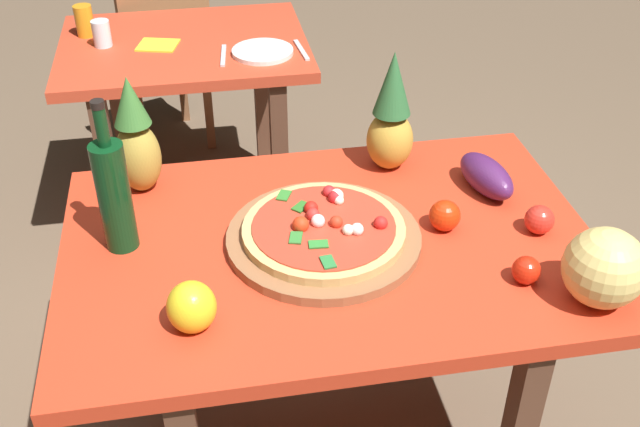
# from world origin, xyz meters

# --- Properties ---
(display_table) EXTENTS (1.26, 0.85, 0.77)m
(display_table) POSITION_xyz_m (0.00, 0.00, 0.67)
(display_table) COLOR brown
(display_table) RESTS_ON ground_plane
(background_table) EXTENTS (0.91, 0.71, 0.77)m
(background_table) POSITION_xyz_m (-0.31, 1.29, 0.64)
(background_table) COLOR brown
(background_table) RESTS_ON ground_plane
(dining_chair) EXTENTS (0.51, 0.51, 0.85)m
(dining_chair) POSITION_xyz_m (-0.42, 1.88, 0.48)
(dining_chair) COLOR #915D3A
(dining_chair) RESTS_ON ground_plane
(pizza_board) EXTENTS (0.46, 0.46, 0.02)m
(pizza_board) POSITION_xyz_m (-0.02, -0.01, 0.78)
(pizza_board) COLOR #915D3A
(pizza_board) RESTS_ON display_table
(pizza) EXTENTS (0.38, 0.38, 0.06)m
(pizza) POSITION_xyz_m (-0.01, -0.00, 0.81)
(pizza) COLOR tan
(pizza) RESTS_ON pizza_board
(wine_bottle) EXTENTS (0.08, 0.08, 0.38)m
(wine_bottle) POSITION_xyz_m (-0.48, 0.07, 0.91)
(wine_bottle) COLOR #0C3818
(wine_bottle) RESTS_ON display_table
(pineapple_left) EXTENTS (0.13, 0.13, 0.33)m
(pineapple_left) POSITION_xyz_m (0.22, 0.31, 0.92)
(pineapple_left) COLOR gold
(pineapple_left) RESTS_ON display_table
(pineapple_right) EXTENTS (0.12, 0.12, 0.32)m
(pineapple_right) POSITION_xyz_m (-0.44, 0.31, 0.91)
(pineapple_right) COLOR #AA9339
(pineapple_right) RESTS_ON display_table
(melon) EXTENTS (0.17, 0.17, 0.17)m
(melon) POSITION_xyz_m (0.52, -0.31, 0.85)
(melon) COLOR #E7CB72
(melon) RESTS_ON display_table
(bell_pepper) EXTENTS (0.10, 0.10, 0.11)m
(bell_pepper) POSITION_xyz_m (-0.33, -0.24, 0.82)
(bell_pepper) COLOR yellow
(bell_pepper) RESTS_ON display_table
(eggplant) EXTENTS (0.14, 0.22, 0.09)m
(eggplant) POSITION_xyz_m (0.44, 0.14, 0.81)
(eggplant) COLOR #4E2054
(eggplant) RESTS_ON display_table
(tomato_at_corner) EXTENTS (0.08, 0.08, 0.08)m
(tomato_at_corner) POSITION_xyz_m (0.28, 0.00, 0.81)
(tomato_at_corner) COLOR red
(tomato_at_corner) RESTS_ON display_table
(tomato_by_bottle) EXTENTS (0.06, 0.06, 0.06)m
(tomato_by_bottle) POSITION_xyz_m (0.40, -0.22, 0.80)
(tomato_by_bottle) COLOR red
(tomato_by_bottle) RESTS_ON display_table
(tomato_beside_pepper) EXTENTS (0.07, 0.07, 0.07)m
(tomato_beside_pepper) POSITION_xyz_m (0.50, -0.05, 0.80)
(tomato_beside_pepper) COLOR red
(tomato_beside_pepper) RESTS_ON display_table
(drinking_glass_juice) EXTENTS (0.07, 0.07, 0.11)m
(drinking_glass_juice) POSITION_xyz_m (-0.66, 1.42, 0.82)
(drinking_glass_juice) COLOR orange
(drinking_glass_juice) RESTS_ON background_table
(drinking_glass_water) EXTENTS (0.07, 0.07, 0.09)m
(drinking_glass_water) POSITION_xyz_m (-0.59, 1.31, 0.81)
(drinking_glass_water) COLOR silver
(drinking_glass_water) RESTS_ON background_table
(dinner_plate) EXTENTS (0.22, 0.22, 0.02)m
(dinner_plate) POSITION_xyz_m (-0.03, 1.13, 0.78)
(dinner_plate) COLOR white
(dinner_plate) RESTS_ON background_table
(fork_utensil) EXTENTS (0.03, 0.18, 0.01)m
(fork_utensil) POSITION_xyz_m (-0.17, 1.13, 0.77)
(fork_utensil) COLOR silver
(fork_utensil) RESTS_ON background_table
(knife_utensil) EXTENTS (0.03, 0.18, 0.01)m
(knife_utensil) POSITION_xyz_m (0.11, 1.13, 0.77)
(knife_utensil) COLOR silver
(knife_utensil) RESTS_ON background_table
(napkin_folded) EXTENTS (0.17, 0.15, 0.01)m
(napkin_folded) POSITION_xyz_m (-0.40, 1.27, 0.77)
(napkin_folded) COLOR yellow
(napkin_folded) RESTS_ON background_table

